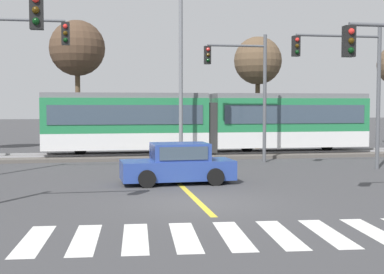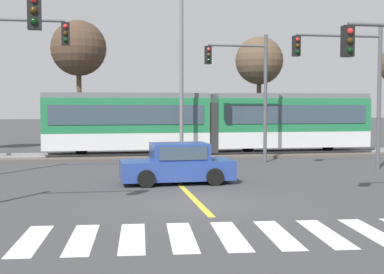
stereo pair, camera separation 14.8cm
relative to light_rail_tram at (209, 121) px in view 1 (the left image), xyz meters
The scene contains 20 objects.
ground_plane 14.76m from the light_rail_tram, 103.00° to the right, with size 200.00×200.00×0.00m, color #3D3D3F.
track_bed 3.83m from the light_rail_tram, behind, with size 120.00×4.00×0.18m, color #56514C.
rail_near 3.83m from the light_rail_tram, 167.75° to the right, with size 120.00×0.08×0.10m, color #939399.
rail_far 3.83m from the light_rail_tram, 167.55° to the left, with size 120.00×0.08×0.10m, color #939399.
light_rail_tram is the anchor object (origin of this frame).
crosswalk_stripe_0 19.74m from the light_rail_tram, 113.01° to the right, with size 0.56×2.80×0.01m, color silver.
crosswalk_stripe_1 19.42m from the light_rail_tram, 109.92° to the right, with size 0.56×2.80×0.01m, color silver.
crosswalk_stripe_2 19.15m from the light_rail_tram, 106.73° to the right, with size 0.56×2.80×0.01m, color silver.
crosswalk_stripe_3 18.94m from the light_rail_tram, 103.47° to the right, with size 0.56×2.80×0.01m, color silver.
crosswalk_stripe_4 18.80m from the light_rail_tram, 100.14° to the right, with size 0.56×2.80×0.01m, color silver.
crosswalk_stripe_5 18.72m from the light_rail_tram, 96.77° to the right, with size 0.56×2.80×0.01m, color silver.
crosswalk_stripe_6 18.70m from the light_rail_tram, 93.38° to the right, with size 0.56×2.80×0.01m, color silver.
crosswalk_stripe_7 18.74m from the light_rail_tram, 89.99° to the right, with size 0.56×2.80×0.01m, color silver.
lane_centre_line 9.98m from the light_rail_tram, 109.68° to the right, with size 0.20×14.40×0.01m, color gold.
sedan_crossing 10.79m from the light_rail_tram, 108.12° to the right, with size 4.26×2.04×1.52m.
traffic_light_mid_right 9.17m from the light_rail_tram, 55.56° to the right, with size 4.25×0.38×6.63m.
traffic_light_far_right 4.35m from the light_rail_tram, 72.24° to the right, with size 3.25×0.38×6.53m.
street_lamp_centre 4.45m from the light_rail_tram, 123.72° to the right, with size 2.37×0.28×8.88m.
bare_tree_west 10.09m from the light_rail_tram, 146.08° to the left, with size 3.53×3.53×8.33m.
bare_tree_east 7.42m from the light_rail_tram, 47.17° to the left, with size 3.19×3.19×7.51m.
Camera 1 is at (-3.00, -15.70, 2.95)m, focal length 50.00 mm.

